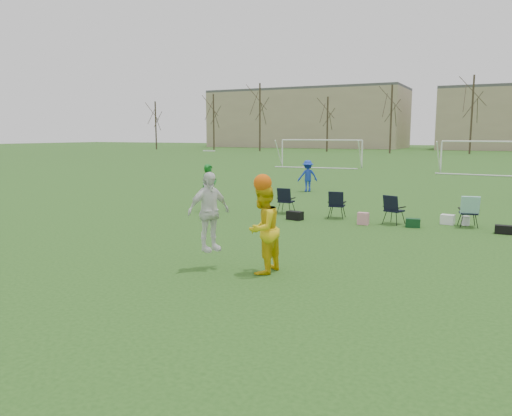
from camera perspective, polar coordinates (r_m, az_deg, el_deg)
The scene contains 8 objects.
ground at distance 10.39m, azimuth -2.36°, elevation -8.09°, with size 260.00×260.00×0.00m, color #234C18.
fielder_green_near at distance 19.22m, azimuth -5.37°, elevation 2.31°, with size 0.66×0.43×1.82m, color #136B1E.
fielder_blue at distance 25.89m, azimuth 5.92°, elevation 3.67°, with size 1.04×0.60×1.62m, color #1838B6.
center_contest at distance 10.71m, azimuth -1.53°, elevation -1.54°, with size 2.01×1.26×2.62m.
sideline_setup at distance 17.07m, azimuth 18.70°, elevation -0.14°, with size 9.43×1.84×1.80m.
goal_left at distance 45.22m, azimuth 7.45°, elevation 7.10°, with size 7.39×0.76×2.46m.
goal_mid at distance 40.73m, azimuth 25.53°, elevation 6.20°, with size 7.40×0.63×2.46m.
tree_line at distance 78.72m, azimuth 23.52°, elevation 9.34°, with size 110.28×3.28×11.40m.
Camera 1 is at (4.82, -8.71, 2.96)m, focal length 35.00 mm.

